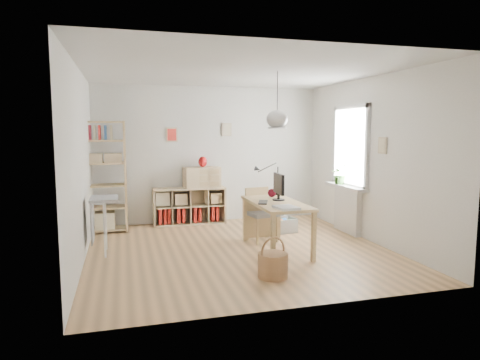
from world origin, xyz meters
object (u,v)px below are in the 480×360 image
object	(u,v)px
tall_bookshelf	(103,172)
monitor	(279,185)
desk	(276,208)
storage_chest	(280,222)
cube_shelf	(188,209)
chair	(261,211)
drawer_chest	(202,177)

from	to	relation	value
tall_bookshelf	monitor	world-z (taller)	tall_bookshelf
desk	tall_bookshelf	world-z (taller)	tall_bookshelf
storage_chest	monitor	bearing A→B (deg)	-120.12
desk	cube_shelf	xyz separation A→B (m)	(-1.02, 2.23, -0.36)
chair	drawer_chest	distance (m)	1.76
storage_chest	drawer_chest	distance (m)	1.81
desk	monitor	xyz separation A→B (m)	(0.09, 0.13, 0.33)
cube_shelf	storage_chest	world-z (taller)	cube_shelf
cube_shelf	tall_bookshelf	xyz separation A→B (m)	(-1.56, -0.28, 0.79)
storage_chest	drawer_chest	xyz separation A→B (m)	(-1.24, 1.08, 0.75)
drawer_chest	monitor	bearing A→B (deg)	-74.57
storage_chest	monitor	xyz separation A→B (m)	(-0.41, -0.98, 0.81)
tall_bookshelf	storage_chest	bearing A→B (deg)	-15.17
storage_chest	drawer_chest	world-z (taller)	drawer_chest
cube_shelf	chair	distance (m)	1.88
desk	chair	size ratio (longest dim) A/B	1.71
tall_bookshelf	drawer_chest	bearing A→B (deg)	7.44
tall_bookshelf	storage_chest	world-z (taller)	tall_bookshelf
tall_bookshelf	chair	xyz separation A→B (m)	(2.54, -1.32, -0.59)
cube_shelf	storage_chest	bearing A→B (deg)	-36.38
desk	storage_chest	world-z (taller)	desk
storage_chest	desk	bearing A→B (deg)	-121.47
monitor	drawer_chest	world-z (taller)	monitor
chair	monitor	size ratio (longest dim) A/B	1.82
cube_shelf	storage_chest	size ratio (longest dim) A/B	2.25
desk	tall_bookshelf	xyz separation A→B (m)	(-2.59, 1.95, 0.43)
cube_shelf	storage_chest	xyz separation A→B (m)	(1.52, -1.12, -0.13)
chair	storage_chest	xyz separation A→B (m)	(0.54, 0.48, -0.33)
desk	monitor	distance (m)	0.36
chair	monitor	distance (m)	0.71
tall_bookshelf	drawer_chest	xyz separation A→B (m)	(1.84, 0.24, -0.17)
chair	drawer_chest	size ratio (longest dim) A/B	1.25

